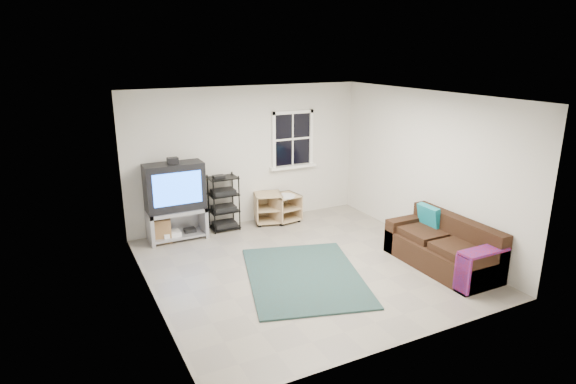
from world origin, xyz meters
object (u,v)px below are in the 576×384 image
side_table_left (268,207)px  side_table_right (285,206)px  av_rack (224,206)px  tv_unit (175,195)px  sofa (444,249)px

side_table_left → side_table_right: size_ratio=1.09×
av_rack → side_table_left: bearing=-1.4°
side_table_right → side_table_left: bearing=165.2°
av_rack → side_table_left: size_ratio=1.70×
tv_unit → av_rack: bearing=4.0°
side_table_left → av_rack: bearing=178.6°
tv_unit → av_rack: size_ratio=1.42×
side_table_right → tv_unit: bearing=178.8°
side_table_right → sofa: (1.28, -2.94, -0.02)m
tv_unit → side_table_right: 2.16m
sofa → av_rack: bearing=129.1°
side_table_left → sofa: size_ratio=0.34×
tv_unit → side_table_right: (2.10, -0.04, -0.50)m
side_table_left → sofa: sofa is taller
av_rack → sofa: 3.92m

